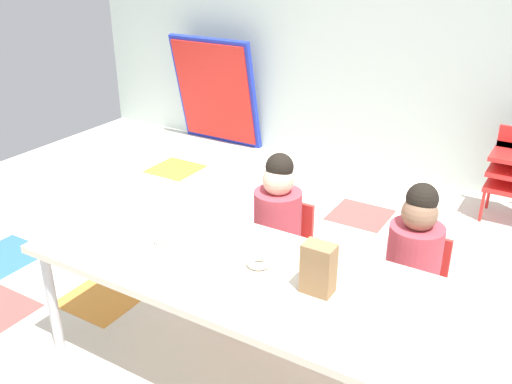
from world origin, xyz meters
The scene contains 10 objects.
ground_plane centered at (-0.01, 0.00, -0.01)m, with size 6.66×4.63×0.02m.
back_wall centered at (0.00, 2.31, 1.28)m, with size 6.66×0.10×2.56m, color #B2C1B7.
craft_table centered at (0.15, -0.57, 0.57)m, with size 1.99×0.77×0.62m.
seated_child_near_camera centered at (0.00, 0.04, 0.55)m, with size 0.32×0.31×0.92m.
seated_child_middle_seat centered at (0.75, 0.04, 0.55)m, with size 0.32×0.31×0.92m.
folded_activity_table centered at (-1.87, 2.11, 0.54)m, with size 0.90×0.29×1.09m.
paper_bag_brown centered at (0.52, -0.57, 0.73)m, with size 0.13×0.09×0.22m, color #9E754C.
paper_plate_near_edge centered at (-0.28, -0.57, 0.62)m, with size 0.18×0.18×0.01m, color white.
donut_powdered_on_plate centered at (-0.28, -0.57, 0.64)m, with size 0.12×0.12×0.03m, color white.
donut_powdered_loose centered at (0.21, -0.52, 0.63)m, with size 0.11×0.11×0.03m, color white.
Camera 1 is at (1.31, -2.36, 1.96)m, focal length 39.56 mm.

